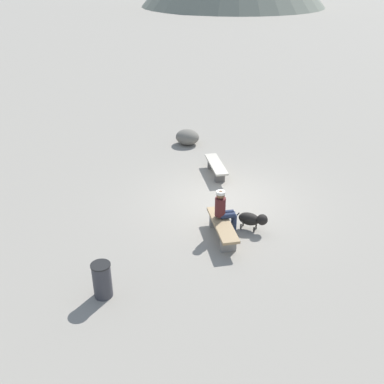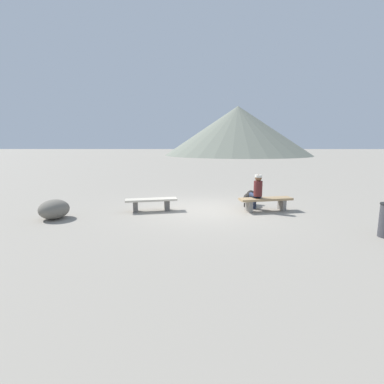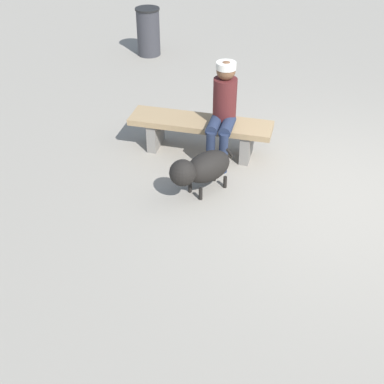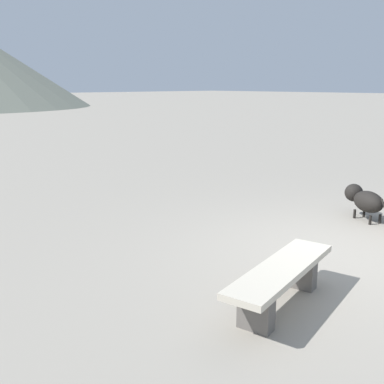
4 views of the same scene
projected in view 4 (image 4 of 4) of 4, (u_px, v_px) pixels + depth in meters
name	position (u px, v px, depth m)	size (l,w,h in m)	color
ground	(350.00, 256.00, 6.08)	(210.00, 210.00, 0.06)	gray
bench_left	(281.00, 278.00, 4.58)	(1.81, 0.78, 0.43)	#605B56
dog	(364.00, 199.00, 7.55)	(0.59, 0.86, 0.55)	black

